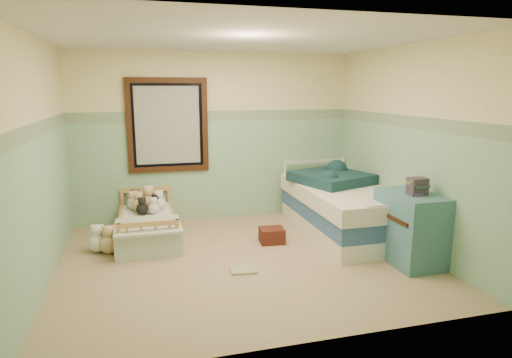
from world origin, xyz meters
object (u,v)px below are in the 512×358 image
object	(u,v)px
dresser	(410,228)
floor_book	(244,270)
plush_floor_tan	(110,244)
twin_bed_frame	(342,225)
plush_floor_cream	(98,243)
red_pillow	(272,235)
toddler_bed_frame	(148,232)

from	to	relation	value
dresser	floor_book	bearing A→B (deg)	173.26
plush_floor_tan	twin_bed_frame	xyz separation A→B (m)	(3.08, -0.03, -0.01)
plush_floor_cream	plush_floor_tan	xyz separation A→B (m)	(0.14, -0.09, 0.00)
twin_bed_frame	red_pillow	world-z (taller)	twin_bed_frame
plush_floor_cream	twin_bed_frame	xyz separation A→B (m)	(3.22, -0.12, -0.01)
toddler_bed_frame	twin_bed_frame	xyz separation A→B (m)	(2.61, -0.46, 0.02)
floor_book	plush_floor_cream	bearing A→B (deg)	153.95
dresser	red_pillow	xyz separation A→B (m)	(-1.34, 1.03, -0.31)
plush_floor_tan	floor_book	distance (m)	1.73
plush_floor_cream	floor_book	world-z (taller)	plush_floor_cream
plush_floor_tan	red_pillow	xyz separation A→B (m)	(2.02, -0.14, -0.02)
dresser	plush_floor_tan	bearing A→B (deg)	160.85
plush_floor_cream	red_pillow	xyz separation A→B (m)	(2.16, -0.24, -0.02)
twin_bed_frame	dresser	xyz separation A→B (m)	(0.29, -1.14, 0.30)
plush_floor_cream	plush_floor_tan	world-z (taller)	plush_floor_tan
twin_bed_frame	red_pillow	bearing A→B (deg)	-173.89
plush_floor_tan	floor_book	world-z (taller)	plush_floor_tan
plush_floor_tan	twin_bed_frame	distance (m)	3.08
toddler_bed_frame	plush_floor_cream	world-z (taller)	plush_floor_cream
toddler_bed_frame	plush_floor_tan	bearing A→B (deg)	-137.23
plush_floor_tan	dresser	bearing A→B (deg)	-19.15
plush_floor_cream	plush_floor_tan	size ratio (longest dim) A/B	0.98
twin_bed_frame	dresser	bearing A→B (deg)	-75.93
plush_floor_cream	red_pillow	world-z (taller)	plush_floor_cream
plush_floor_cream	dresser	world-z (taller)	dresser
plush_floor_cream	twin_bed_frame	distance (m)	3.22
toddler_bed_frame	floor_book	xyz separation A→B (m)	(0.99, -1.37, -0.08)
dresser	toddler_bed_frame	bearing A→B (deg)	151.16
twin_bed_frame	toddler_bed_frame	bearing A→B (deg)	170.08
toddler_bed_frame	plush_floor_cream	bearing A→B (deg)	-150.94
toddler_bed_frame	plush_floor_tan	distance (m)	0.63
plush_floor_cream	dresser	distance (m)	3.73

